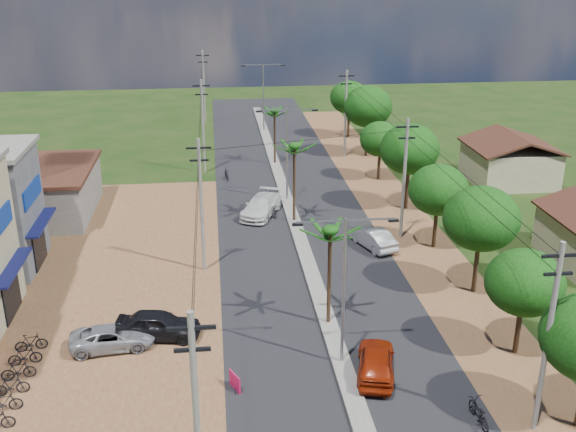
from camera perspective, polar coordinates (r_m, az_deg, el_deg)
The scene contains 37 objects.
ground at distance 35.44m, azimuth 4.52°, elevation -12.36°, with size 160.00×160.00×0.00m, color black.
road at distance 48.48m, azimuth 1.23°, elevation -2.64°, with size 12.00×110.00×0.04m, color black.
median at distance 51.19m, azimuth 0.79°, elevation -1.23°, with size 1.00×90.00×0.18m, color #605E56.
dirt_lot_west at distance 42.75m, azimuth -17.96°, elevation -7.16°, with size 18.00×46.00×0.04m, color brown.
dirt_shoulder_east at distance 50.25m, azimuth 10.89°, elevation -2.16°, with size 5.00×90.00×0.03m, color brown.
low_shed at distance 57.78m, azimuth -21.15°, elevation 1.92°, with size 10.40×10.40×3.95m.
house_east_far at distance 65.36m, azimuth 18.29°, elevation 4.79°, with size 7.60×7.50×4.60m.
tree_east_b at distance 36.22m, azimuth 19.39°, elevation -5.34°, with size 4.00×4.00×5.83m.
tree_east_c at distance 41.91m, azimuth 16.04°, elevation -0.22°, with size 4.60×4.60×6.83m.
tree_east_d at distance 48.12m, azimuth 12.60°, elevation 2.17°, with size 4.20×4.20×6.13m.
tree_east_e at distance 55.25m, azimuth 10.26°, elevation 5.59°, with size 4.80×4.80×7.14m.
tree_east_f at distance 62.90m, azimuth 7.81°, elevation 6.47°, with size 3.80×3.80×5.52m.
tree_east_g at distance 70.30m, azimuth 6.78°, elevation 9.19°, with size 5.00×5.00×7.38m.
tree_east_h at distance 78.02m, azimuth 5.22°, elevation 9.96°, with size 4.40×4.40×6.52m.
palm_median_near at distance 36.32m, azimuth 3.60°, elevation -1.57°, with size 2.00×2.00×6.15m.
palm_median_mid at distance 51.20m, azimuth 0.54°, elevation 5.65°, with size 2.00×2.00×6.55m.
palm_median_far at distance 66.81m, azimuth -1.15°, elevation 8.73°, with size 2.00×2.00×5.85m.
streetlight_near at distance 33.06m, azimuth 4.76°, elevation -5.42°, with size 5.10×0.18×8.00m.
streetlight_mid at distance 56.28m, azimuth -0.09°, elevation 5.89°, with size 5.10×0.18×8.00m.
streetlight_far at distance 80.58m, azimuth -2.10°, elevation 10.49°, with size 5.10×0.18×8.00m.
utility_pole_w_a at distance 24.04m, azimuth -7.74°, elevation -16.90°, with size 1.60×0.24×9.00m.
utility_pole_w_b at distance 43.57m, azimuth -7.35°, elevation 1.11°, with size 1.60×0.24×9.00m.
utility_pole_w_c at distance 64.70m, azimuth -7.22°, elevation 7.70°, with size 1.60×0.24×9.00m.
utility_pole_w_d at distance 85.29m, azimuth -7.15°, elevation 10.91°, with size 1.60×0.24×9.00m.
utility_pole_e_a at distance 30.47m, azimuth 21.18°, elevation -9.41°, with size 1.60×0.24×9.00m.
utility_pole_e_b at distance 49.24m, azimuth 9.82°, elevation 3.32°, with size 1.60×0.24×9.00m.
utility_pole_e_c at distance 69.92m, azimuth 4.90°, elevation 8.78°, with size 1.60×0.24×9.00m.
car_red_near at distance 34.35m, azimuth 7.45°, elevation -12.16°, with size 1.80×4.47×1.52m, color maroon.
car_silver_mid at distance 48.52m, azimuth 7.20°, elevation -1.90°, with size 1.51×4.33×1.43m, color gray.
car_white_far at distance 54.18m, azimuth -2.28°, elevation 0.83°, with size 2.20×5.41×1.57m, color beige.
car_parked_silver at distance 37.44m, azimuth -14.64°, elevation -9.96°, with size 2.05×4.45×1.24m, color gray.
car_parked_dark at distance 37.73m, azimuth -10.93°, elevation -9.08°, with size 1.85×4.59×1.56m, color black.
moto_rider_east at distance 32.35m, azimuth 15.83°, elevation -15.75°, with size 0.68×1.96×1.03m, color black.
moto_rider_west_a at distance 54.12m, azimuth -1.14°, elevation 0.49°, with size 0.66×1.90×1.00m, color black.
moto_rider_west_b at distance 63.39m, azimuth -5.24°, elevation 3.50°, with size 0.46×1.63×0.98m, color black.
roadside_sign at distance 33.36m, azimuth -4.52°, elevation -13.83°, with size 0.51×1.01×0.88m.
parked_scooter_row at distance 34.88m, azimuth -22.66°, elevation -13.76°, with size 1.72×9.89×1.00m.
Camera 1 is at (-6.04, -29.01, 19.44)m, focal length 42.00 mm.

